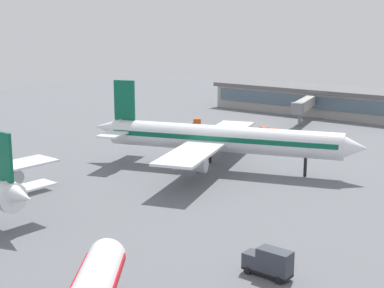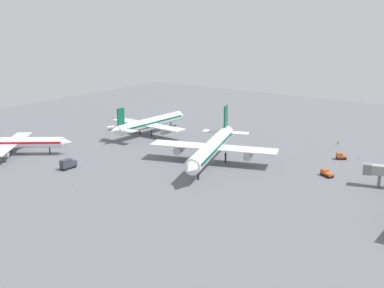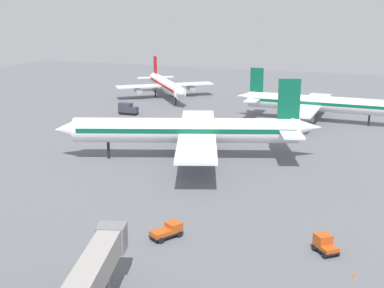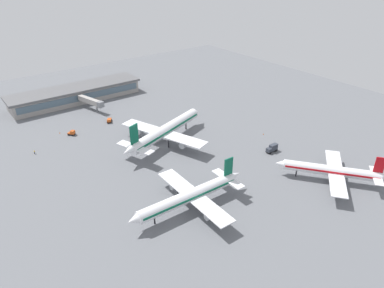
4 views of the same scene
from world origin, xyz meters
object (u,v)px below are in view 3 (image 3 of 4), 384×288
at_px(airplane_taxiing, 166,85).
at_px(safety_cone_mid_apron, 355,275).
at_px(baggage_tug, 325,244).
at_px(airplane_at_gate, 316,103).
at_px(pushback_tractor, 168,231).
at_px(catering_truck, 128,109).
at_px(safety_cone_near_gate, 73,121).
at_px(airplane_distant, 189,130).

bearing_deg(airplane_taxiing, safety_cone_mid_apron, -3.91).
distance_m(airplane_taxiing, baggage_tug, 114.68).
relative_size(airplane_at_gate, pushback_tractor, 9.36).
relative_size(airplane_at_gate, baggage_tug, 11.93).
height_order(airplane_at_gate, catering_truck, airplane_at_gate).
relative_size(catering_truck, baggage_tug, 1.50).
xyz_separation_m(baggage_tug, safety_cone_mid_apron, (4.10, -5.29, -0.86)).
relative_size(baggage_tug, safety_cone_near_gate, 6.22).
xyz_separation_m(pushback_tractor, catering_truck, (-42.52, 70.32, 0.73)).
height_order(pushback_tractor, baggage_tug, baggage_tug).
distance_m(catering_truck, baggage_tug, 92.13).
bearing_deg(pushback_tractor, catering_truck, 61.25).
bearing_deg(pushback_tractor, safety_cone_near_gate, 72.49).
distance_m(airplane_distant, safety_cone_near_gate, 46.69).
relative_size(catering_truck, safety_cone_near_gate, 9.34).
bearing_deg(airplane_distant, airplane_at_gate, -132.90).
height_order(airplane_taxiing, airplane_distant, airplane_distant).
distance_m(airplane_taxiing, safety_cone_mid_apron, 121.37).
height_order(airplane_at_gate, safety_cone_near_gate, airplane_at_gate).
height_order(pushback_tractor, catering_truck, catering_truck).
xyz_separation_m(pushback_tractor, safety_cone_mid_apron, (24.45, -2.32, -0.67)).
bearing_deg(catering_truck, airplane_distant, -47.54).
xyz_separation_m(airplane_taxiing, pushback_tractor, (42.96, -98.53, -3.54)).
relative_size(airplane_taxiing, pushback_tractor, 7.22).
relative_size(airplane_distant, baggage_tug, 13.93).
relative_size(catering_truck, safety_cone_mid_apron, 9.34).
bearing_deg(pushback_tractor, baggage_tug, -51.61).
bearing_deg(catering_truck, baggage_tug, -47.13).
bearing_deg(safety_cone_near_gate, pushback_tractor, -47.60).
relative_size(airplane_at_gate, safety_cone_near_gate, 74.28).
relative_size(baggage_tug, safety_cone_mid_apron, 6.22).
bearing_deg(airplane_at_gate, safety_cone_near_gate, -157.85).
xyz_separation_m(airplane_distant, safety_cone_near_gate, (-41.24, 21.14, -5.65)).
bearing_deg(airplane_distant, baggage_tug, 113.98).
relative_size(airplane_distant, safety_cone_near_gate, 86.71).
height_order(baggage_tug, safety_cone_mid_apron, baggage_tug).
distance_m(pushback_tractor, baggage_tug, 20.56).
bearing_deg(safety_cone_mid_apron, catering_truck, 132.68).
bearing_deg(baggage_tug, airplane_at_gate, -32.67).
bearing_deg(safety_cone_near_gate, catering_truck, 55.46).
height_order(airplane_at_gate, airplane_taxiing, airplane_at_gate).
height_order(airplane_at_gate, airplane_distant, airplane_distant).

